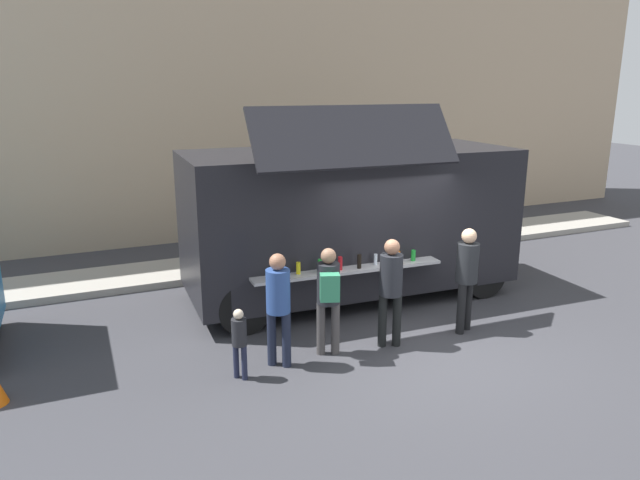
% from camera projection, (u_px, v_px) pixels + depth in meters
% --- Properties ---
extents(ground_plane, '(60.00, 60.00, 0.00)m').
position_uv_depth(ground_plane, '(428.00, 343.00, 9.46)').
color(ground_plane, '#38383D').
extents(curb_strip, '(28.00, 1.60, 0.15)m').
position_uv_depth(curb_strip, '(123.00, 278.00, 12.36)').
color(curb_strip, '#9E998E').
rests_on(curb_strip, ground).
extents(building_behind, '(32.00, 2.40, 9.25)m').
position_uv_depth(building_behind, '(132.00, 59.00, 15.02)').
color(building_behind, tan).
rests_on(building_behind, ground).
extents(food_truck_main, '(6.26, 3.28, 3.71)m').
position_uv_depth(food_truck_main, '(351.00, 218.00, 11.22)').
color(food_truck_main, black).
rests_on(food_truck_main, ground).
extents(trash_bin, '(0.60, 0.60, 0.93)m').
position_uv_depth(trash_bin, '(441.00, 228.00, 15.02)').
color(trash_bin, '#2E6238').
rests_on(trash_bin, ground).
extents(customer_front_ordering, '(0.36, 0.36, 1.75)m').
position_uv_depth(customer_front_ordering, '(391.00, 283.00, 9.12)').
color(customer_front_ordering, black).
rests_on(customer_front_ordering, ground).
extents(customer_mid_with_backpack, '(0.43, 0.55, 1.69)m').
position_uv_depth(customer_mid_with_backpack, '(328.00, 291.00, 8.81)').
color(customer_mid_with_backpack, '#484444').
rests_on(customer_mid_with_backpack, ground).
extents(customer_rear_waiting, '(0.35, 0.35, 1.72)m').
position_uv_depth(customer_rear_waiting, '(278.00, 300.00, 8.47)').
color(customer_rear_waiting, '#1C2236').
rests_on(customer_rear_waiting, ground).
extents(customer_extra_browsing, '(0.36, 0.36, 1.78)m').
position_uv_depth(customer_extra_browsing, '(467.00, 271.00, 9.66)').
color(customer_extra_browsing, black).
rests_on(customer_extra_browsing, ground).
extents(child_near_queue, '(0.21, 0.21, 1.04)m').
position_uv_depth(child_near_queue, '(239.00, 338.00, 8.19)').
color(child_near_queue, '#1E2239').
rests_on(child_near_queue, ground).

